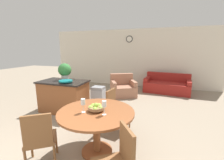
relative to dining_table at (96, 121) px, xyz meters
The scene contains 13 objects.
wall_back 5.20m from the dining_table, 95.34° to the left, with size 8.00×0.09×2.70m.
dining_table is the anchor object (origin of this frame).
dining_chair_near_left 0.87m from the dining_table, 139.74° to the right, with size 0.59×0.59×0.90m.
dining_chair_far_side 0.87m from the dining_table, 85.26° to the left, with size 0.48×0.48×0.90m.
fruit_bowl 0.23m from the dining_table, 144.91° to the right, with size 0.27×0.27×0.14m.
wine_glass_left 0.40m from the dining_table, 145.17° to the right, with size 0.07×0.07×0.23m.
wine_glass_right 0.40m from the dining_table, 28.57° to the right, with size 0.07×0.07×0.23m.
kitchen_island 2.12m from the dining_table, 140.24° to the left, with size 1.33×0.78×0.89m.
teal_bowl 1.91m from the dining_table, 139.82° to the left, with size 0.36×0.36×0.06m.
potted_plant 2.34m from the dining_table, 137.55° to the left, with size 0.38×0.38×0.48m.
trash_bin 1.73m from the dining_table, 112.46° to the left, with size 0.35×0.29×0.75m.
couch 4.58m from the dining_table, 74.12° to the left, with size 1.88×1.14×0.77m.
armchair 3.35m from the dining_table, 96.49° to the left, with size 1.16×1.13×0.82m.
Camera 1 is at (1.46, -1.00, 1.77)m, focal length 24.00 mm.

